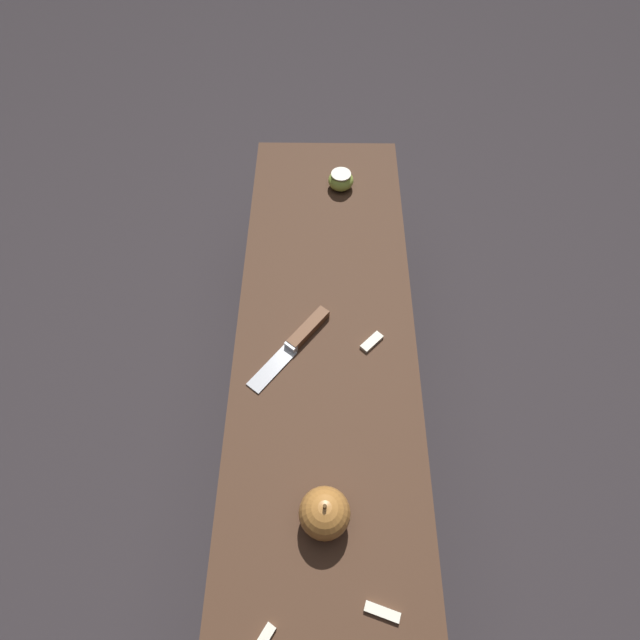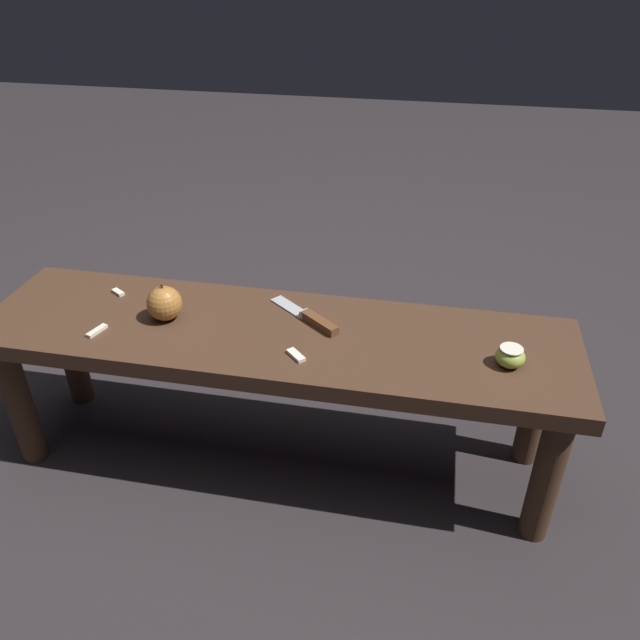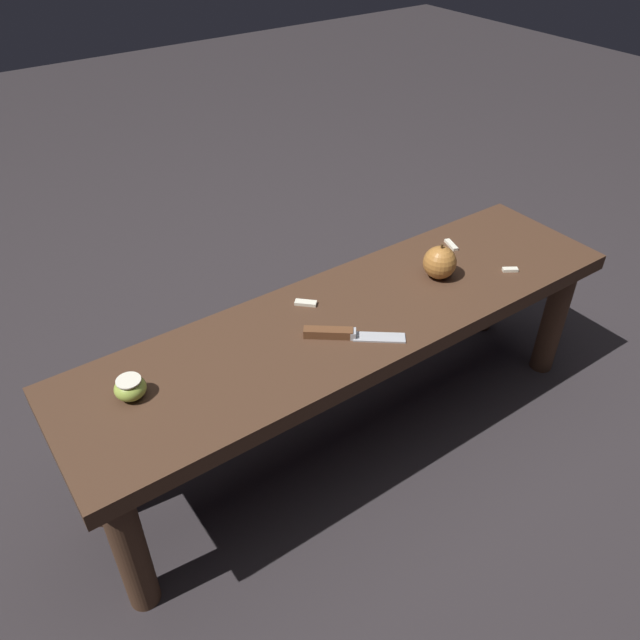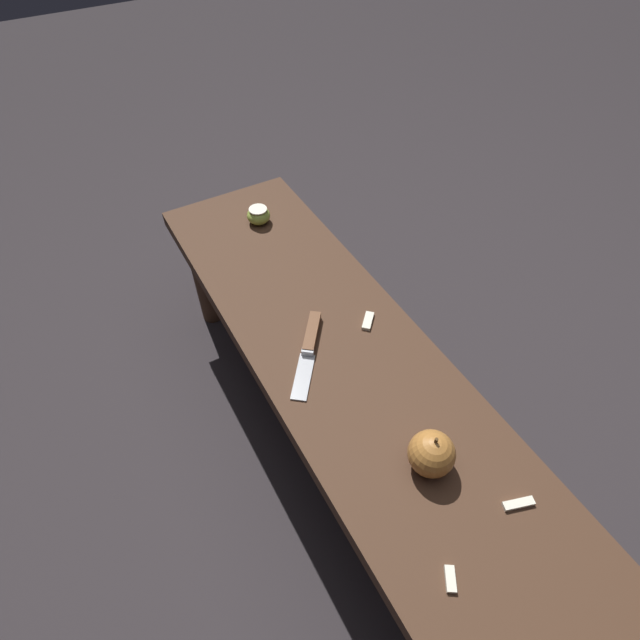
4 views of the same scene
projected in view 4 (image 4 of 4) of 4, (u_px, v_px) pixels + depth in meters
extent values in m
plane|color=#2D282B|center=(343.00, 451.00, 1.33)|extent=(8.00, 8.00, 0.00)
cube|color=#472D1E|center=(349.00, 367.00, 1.05)|extent=(1.38, 0.36, 0.04)
cylinder|color=#472D1E|center=(276.00, 251.00, 1.60)|extent=(0.06, 0.06, 0.36)
cylinder|color=#472D1E|center=(204.00, 277.00, 1.52)|extent=(0.06, 0.06, 0.36)
cube|color=#B7BABF|center=(303.00, 377.00, 1.00)|extent=(0.11, 0.10, 0.00)
cube|color=#B7BABF|center=(308.00, 353.00, 1.04)|extent=(0.02, 0.03, 0.02)
cube|color=brown|center=(312.00, 333.00, 1.07)|extent=(0.10, 0.09, 0.02)
sphere|color=#B27233|center=(431.00, 454.00, 0.85)|extent=(0.08, 0.08, 0.08)
cylinder|color=#4C3319|center=(435.00, 441.00, 0.82)|extent=(0.01, 0.01, 0.01)
ellipsoid|color=#9EB747|center=(259.00, 216.00, 1.33)|extent=(0.06, 0.06, 0.04)
cylinder|color=white|center=(258.00, 209.00, 1.31)|extent=(0.05, 0.05, 0.00)
cube|color=white|center=(368.00, 321.00, 1.10)|extent=(0.05, 0.05, 0.01)
cube|color=white|center=(450.00, 579.00, 0.75)|extent=(0.04, 0.03, 0.01)
cube|color=white|center=(518.00, 504.00, 0.83)|extent=(0.03, 0.06, 0.01)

